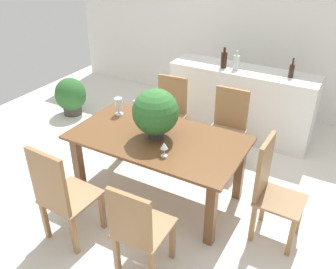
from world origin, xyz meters
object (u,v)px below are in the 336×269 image
flower_centerpiece (156,112)px  wine_bottle_green (236,62)px  chair_far_right (228,124)px  chair_near_right (138,229)px  wine_glass (164,146)px  chair_near_left (60,193)px  kitchen_counter (240,102)px  crystal_vase_left (119,105)px  wine_bottle_amber (224,60)px  dining_table (158,147)px  chair_far_left (170,110)px  crystal_vase_center_near (148,112)px  wine_bottle_clear (292,71)px  potted_plant_floor (71,96)px  chair_foot_end (271,187)px

flower_centerpiece → wine_bottle_green: (0.21, 1.72, 0.05)m
chair_far_right → chair_near_right: bearing=-91.5°
wine_glass → chair_near_left: bearing=-131.2°
flower_centerpiece → kitchen_counter: bearing=80.2°
chair_near_right → wine_bottle_green: (-0.21, 2.71, 0.56)m
crystal_vase_left → wine_bottle_amber: size_ratio=0.73×
crystal_vase_left → wine_glass: crystal_vase_left is taller
chair_near_left → wine_bottle_amber: bearing=-96.9°
chair_near_right → wine_bottle_green: wine_bottle_green is taller
dining_table → wine_glass: size_ratio=12.15×
flower_centerpiece → crystal_vase_left: bearing=159.7°
chair_far_left → crystal_vase_center_near: bearing=-84.2°
chair_near_left → chair_near_right: bearing=-176.7°
crystal_vase_left → wine_bottle_green: wine_bottle_green is taller
wine_bottle_clear → chair_far_left: bearing=-149.7°
crystal_vase_left → kitchen_counter: (0.95, 1.55, -0.38)m
flower_centerpiece → crystal_vase_left: (-0.64, 0.24, -0.17)m
wine_bottle_green → potted_plant_floor: (-2.44, -0.65, -0.77)m
kitchen_counter → wine_bottle_clear: 0.84m
chair_far_right → wine_bottle_amber: (-0.37, 0.69, 0.55)m
chair_near_left → wine_bottle_green: bearing=-100.3°
chair_far_left → potted_plant_floor: bearing=173.0°
chair_foot_end → chair_far_right: chair_foot_end is taller
crystal_vase_center_near → chair_near_right: bearing=-61.4°
chair_near_right → flower_centerpiece: (-0.42, 0.99, 0.51)m
flower_centerpiece → potted_plant_floor: (-2.23, 1.07, -0.72)m
chair_near_left → kitchen_counter: (0.71, 2.78, -0.08)m
kitchen_counter → flower_centerpiece: bearing=-99.8°
chair_far_left → wine_bottle_green: 1.08m
crystal_vase_left → wine_glass: 1.02m
wine_glass → crystal_vase_center_near: bearing=134.6°
chair_far_left → wine_glass: chair_far_left is taller
chair_far_left → crystal_vase_center_near: (0.15, -0.77, 0.34)m
flower_centerpiece → crystal_vase_center_near: 0.39m
crystal_vase_center_near → wine_bottle_clear: 1.94m
potted_plant_floor → crystal_vase_left: bearing=-27.7°
wine_bottle_clear → chair_far_right: bearing=-123.0°
wine_bottle_clear → crystal_vase_center_near: bearing=-127.2°
chair_foot_end → potted_plant_floor: bearing=74.3°
potted_plant_floor → kitchen_counter: bearing=15.6°
chair_far_right → potted_plant_floor: size_ratio=1.61×
wine_bottle_amber → potted_plant_floor: 2.48m
kitchen_counter → crystal_vase_left: bearing=-121.5°
chair_far_left → flower_centerpiece: (0.40, -1.02, 0.50)m
chair_far_left → chair_near_left: chair_near_left is taller
dining_table → chair_near_right: (0.41, -1.00, -0.10)m
chair_near_right → crystal_vase_left: 1.66m
chair_foot_end → flower_centerpiece: (-1.22, -0.02, 0.47)m
chair_far_right → chair_foot_end: bearing=-52.8°
flower_centerpiece → wine_glass: 0.40m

